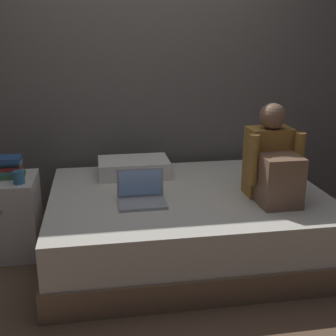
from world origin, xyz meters
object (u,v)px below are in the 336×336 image
nightstand (8,216)px  book_stack (7,167)px  mug (19,177)px  bed (187,222)px  person_sitting (273,164)px  pillow (134,167)px  laptop (141,195)px

nightstand → book_stack: 0.37m
nightstand → mug: 0.38m
bed → nightstand: bearing=172.0°
mug → person_sitting: bearing=-9.3°
bed → pillow: size_ratio=3.57×
person_sitting → pillow: size_ratio=1.17×
bed → person_sitting: bearing=-21.9°
laptop → mug: bearing=165.1°
nightstand → pillow: (0.95, 0.27, 0.24)m
nightstand → laptop: laptop is taller
bed → pillow: 0.64m
book_stack → mug: size_ratio=2.63×
person_sitting → book_stack: size_ratio=2.77×
mug → laptop: bearing=-14.9°
person_sitting → mug: bearing=170.7°
bed → person_sitting: size_ratio=3.05×
bed → laptop: (-0.35, -0.16, 0.29)m
pillow → laptop: bearing=-90.2°
bed → nightstand: nightstand is taller
laptop → pillow: size_ratio=0.57×
nightstand → laptop: size_ratio=1.80×
laptop → mug: size_ratio=3.56×
pillow → nightstand: bearing=-164.3°
book_stack → mug: 0.19m
bed → mug: 1.23m
book_stack → person_sitting: bearing=-13.5°
laptop → pillow: (0.00, 0.61, 0.01)m
nightstand → book_stack: (0.03, 0.03, 0.36)m
pillow → book_stack: size_ratio=2.37×
person_sitting → book_stack: 1.87m
mug → nightstand: bearing=137.3°
bed → mug: size_ratio=22.22×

